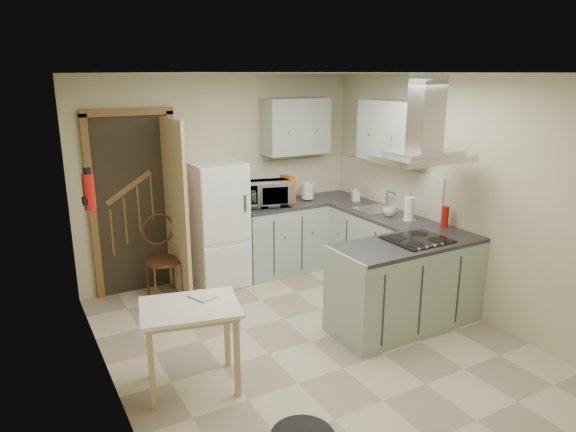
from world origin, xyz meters
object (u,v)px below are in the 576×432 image
extractor_hood (423,158)px  peninsula (407,284)px  bentwood_chair (164,261)px  microwave (267,194)px  drop_leaf_table (192,347)px  fridge (218,224)px

extractor_hood → peninsula: bearing=180.0°
extractor_hood → bentwood_chair: 3.06m
peninsula → microwave: size_ratio=2.80×
extractor_hood → microwave: extractor_hood is taller
peninsula → drop_leaf_table: (-2.25, 0.04, -0.09)m
drop_leaf_table → microwave: 2.66m
peninsula → drop_leaf_table: 2.25m
fridge → drop_leaf_table: fridge is taller
peninsula → extractor_hood: (0.10, 0.00, 1.27)m
peninsula → extractor_hood: size_ratio=1.72×
bentwood_chair → extractor_hood: bearing=-43.8°
fridge → bentwood_chair: bearing=-172.0°
drop_leaf_table → fridge: bearing=75.2°
drop_leaf_table → bentwood_chair: 1.87m
drop_leaf_table → microwave: (1.69, 1.93, 0.69)m
peninsula → bentwood_chair: 2.70m
bentwood_chair → drop_leaf_table: bearing=-100.8°
microwave → fridge: bearing=-166.1°
peninsula → bentwood_chair: bearing=135.9°
fridge → bentwood_chair: (-0.71, -0.10, -0.31)m
fridge → extractor_hood: size_ratio=1.67×
drop_leaf_table → peninsula: bearing=12.1°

